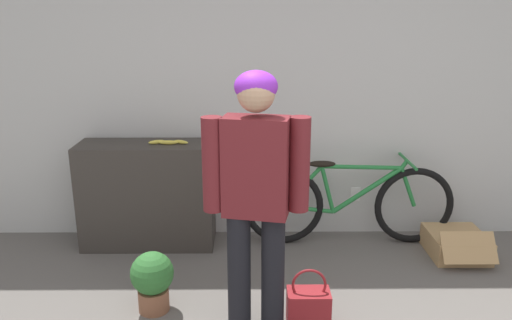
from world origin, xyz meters
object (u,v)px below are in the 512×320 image
(handbag, at_px, (308,306))
(potted_plant, at_px, (152,279))
(person, at_px, (256,187))
(banana, at_px, (168,142))
(cardboard_box, at_px, (456,244))
(bicycle, at_px, (349,204))

(handbag, bearing_deg, potted_plant, 170.49)
(person, bearing_deg, handbag, 19.13)
(banana, height_order, handbag, banana)
(banana, distance_m, handbag, 1.67)
(person, xyz_separation_m, cardboard_box, (1.59, 0.96, -0.82))
(potted_plant, bearing_deg, person, -17.43)
(person, distance_m, cardboard_box, 2.03)
(cardboard_box, height_order, potted_plant, potted_plant)
(handbag, bearing_deg, cardboard_box, 35.83)
(bicycle, height_order, cardboard_box, bicycle)
(banana, distance_m, potted_plant, 1.15)
(bicycle, relative_size, potted_plant, 4.29)
(banana, bearing_deg, person, -59.63)
(person, bearing_deg, bicycle, 68.57)
(person, relative_size, cardboard_box, 2.93)
(person, distance_m, banana, 1.34)
(bicycle, bearing_deg, banana, -179.40)
(person, height_order, potted_plant, person)
(person, relative_size, banana, 4.86)
(banana, distance_m, cardboard_box, 2.40)
(person, xyz_separation_m, potted_plant, (-0.65, 0.21, -0.69))
(potted_plant, bearing_deg, handbag, -9.51)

